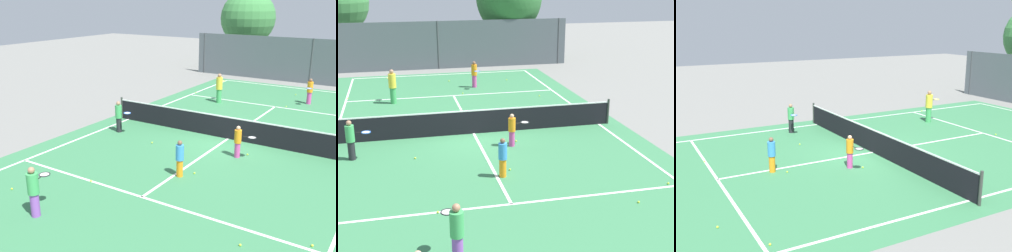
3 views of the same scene
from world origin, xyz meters
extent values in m
plane|color=slate|center=(0.00, 0.00, 0.00)|extent=(80.00, 80.00, 0.00)
cube|color=#387A4C|center=(0.00, 0.00, 0.00)|extent=(13.00, 25.00, 0.00)
cube|color=white|center=(-5.50, 0.00, 0.01)|extent=(0.10, 24.00, 0.01)
cube|color=white|center=(5.50, 0.00, 0.01)|extent=(0.10, 24.00, 0.01)
cube|color=white|center=(0.00, -6.40, 0.01)|extent=(11.00, 0.10, 0.01)
cube|color=white|center=(0.00, 6.40, 0.01)|extent=(11.00, 0.10, 0.01)
cube|color=white|center=(0.00, 0.00, 0.01)|extent=(0.10, 12.80, 0.01)
cylinder|color=#333833|center=(-5.90, 0.00, 0.55)|extent=(0.10, 0.10, 1.10)
cylinder|color=#333833|center=(5.90, 0.00, 0.55)|extent=(0.10, 0.10, 1.10)
cube|color=black|center=(0.00, 0.00, 0.47)|extent=(11.80, 0.03, 0.95)
cube|color=white|center=(0.00, 0.00, 0.97)|extent=(11.80, 0.04, 0.05)
cylinder|color=#3F4447|center=(-8.50, 14.00, 1.60)|extent=(0.12, 0.12, 3.20)
cylinder|color=orange|center=(0.19, -4.46, 0.31)|extent=(0.22, 0.22, 0.61)
cylinder|color=#388CD8|center=(0.19, -4.46, 0.88)|extent=(0.28, 0.28, 0.54)
sphere|color=brown|center=(0.19, -4.46, 1.23)|extent=(0.17, 0.17, 0.17)
cylinder|color=#3FA559|center=(-3.12, 5.57, 0.40)|extent=(0.29, 0.29, 0.80)
cylinder|color=yellow|center=(-3.12, 5.57, 1.16)|extent=(0.37, 0.37, 0.70)
sphere|color=#A37556|center=(-3.12, 5.57, 1.62)|extent=(0.22, 0.22, 0.22)
cylinder|color=black|center=(-3.17, 5.90, 1.19)|extent=(0.06, 0.20, 0.03)
torus|color=yellow|center=(-3.21, 6.14, 1.19)|extent=(0.38, 0.38, 0.03)
cylinder|color=silver|center=(-3.21, 6.14, 1.19)|extent=(0.32, 0.32, 0.00)
cylinder|color=#D14799|center=(1.17, -1.77, 0.30)|extent=(0.22, 0.22, 0.59)
cylinder|color=orange|center=(1.17, -1.77, 0.85)|extent=(0.27, 0.27, 0.52)
sphere|color=tan|center=(1.17, -1.77, 1.19)|extent=(0.16, 0.16, 0.16)
cylinder|color=black|center=(1.45, -1.72, 0.88)|extent=(0.20, 0.06, 0.03)
torus|color=black|center=(1.70, -1.68, 0.88)|extent=(0.38, 0.38, 0.03)
cylinder|color=silver|center=(1.70, -1.68, 0.88)|extent=(0.32, 0.32, 0.00)
cylinder|color=#232328|center=(-4.64, -1.80, 0.34)|extent=(0.25, 0.25, 0.67)
cylinder|color=#3FA559|center=(-4.64, -1.80, 0.97)|extent=(0.31, 0.31, 0.59)
sphere|color=#A37556|center=(-4.64, -1.80, 1.35)|extent=(0.18, 0.18, 0.18)
cylinder|color=black|center=(-4.34, -1.84, 1.00)|extent=(0.20, 0.05, 0.03)
torus|color=blue|center=(-4.09, -1.86, 1.00)|extent=(0.37, 0.37, 0.03)
cylinder|color=silver|center=(-4.09, -1.86, 1.00)|extent=(0.31, 0.31, 0.00)
sphere|color=#CCE533|center=(5.08, -6.22, 0.03)|extent=(0.07, 0.07, 0.07)
sphere|color=#CCE533|center=(1.44, -1.36, 0.03)|extent=(0.07, 0.07, 0.07)
sphere|color=#CCE533|center=(3.56, -7.16, 0.03)|extent=(0.07, 0.07, 0.07)
sphere|color=#CCE533|center=(0.54, 6.69, 0.03)|extent=(0.07, 0.07, 0.07)
sphere|color=#CCE533|center=(0.54, -4.02, 0.03)|extent=(0.07, 0.07, 0.07)
sphere|color=#CCE533|center=(-5.44, 7.01, 0.03)|extent=(0.07, 0.07, 0.07)
sphere|color=#CCE533|center=(-2.09, -6.43, 0.03)|extent=(0.07, 0.07, 0.07)
sphere|color=#CCE533|center=(-2.48, -2.26, 0.03)|extent=(0.07, 0.07, 0.07)
camera|label=1|loc=(6.64, -15.33, 5.87)|focal=42.77mm
camera|label=2|loc=(-2.97, -18.23, 6.32)|focal=50.94mm
camera|label=3|loc=(14.00, -9.03, 5.35)|focal=44.47mm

